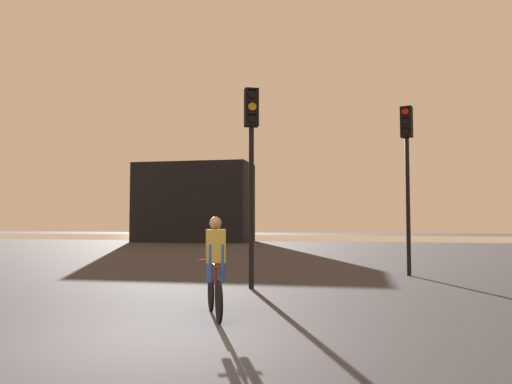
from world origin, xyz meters
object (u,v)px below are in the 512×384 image
Objects in this scene: distant_building at (194,203)px; cyclist at (215,266)px; traffic_light_far_right at (407,158)px; traffic_light_center at (251,149)px.

cyclist is at bearing -70.53° from distant_building.
traffic_light_far_right is at bearing -57.10° from distant_building.
traffic_light_center is 2.88× the size of cyclist.
distant_building is 26.35m from traffic_light_center.
traffic_light_far_right is (13.55, -20.95, 0.42)m from distant_building.
cyclist is at bearing 81.04° from traffic_light_far_right.
distant_building reaches higher than cyclist.
traffic_light_far_right is 1.04× the size of traffic_light_center.
traffic_light_center is at bearing -68.32° from distant_building.
cyclist is (-3.66, -7.03, -2.53)m from traffic_light_far_right.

